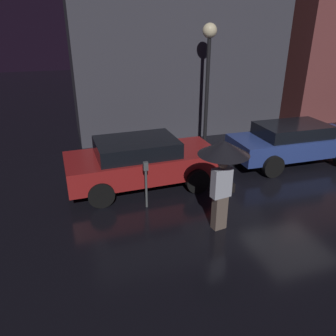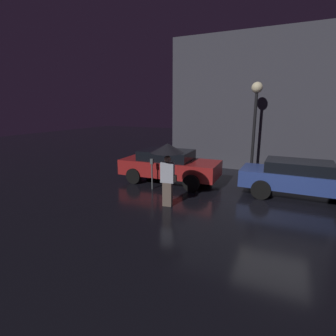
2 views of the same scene
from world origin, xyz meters
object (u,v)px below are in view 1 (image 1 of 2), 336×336
Objects in this scene: parked_car_blue at (294,142)px; street_lamp_near at (209,55)px; parked_car_red at (142,161)px; parking_meter at (146,180)px; pedestrian_with_umbrella at (223,160)px.

street_lamp_near reaches higher than parked_car_blue.
parked_car_red is 3.45× the size of parking_meter.
parking_meter is at bearing -164.47° from parked_car_blue.
pedestrian_with_umbrella is at bearing -144.29° from parked_car_blue.
parked_car_red is 2.03× the size of pedestrian_with_umbrella.
pedestrian_with_umbrella is (1.18, -2.74, 0.95)m from parked_car_red.
street_lamp_near is (2.05, 5.51, 1.68)m from pedestrian_with_umbrella.
parking_meter is at bearing -130.19° from street_lamp_near.
parked_car_red is 3.13m from pedestrian_with_umbrella.
street_lamp_near reaches higher than parking_meter.
street_lamp_near is at bearing 130.15° from parked_car_blue.
parked_car_red is 5.01m from street_lamp_near.
parked_car_blue is 2.06× the size of pedestrian_with_umbrella.
pedestrian_with_umbrella is 0.48× the size of street_lamp_near.
parked_car_blue reaches higher than parking_meter.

